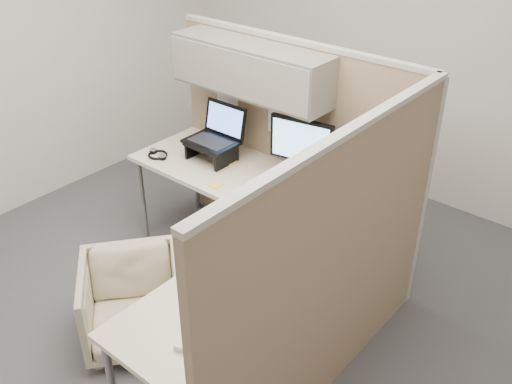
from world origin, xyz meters
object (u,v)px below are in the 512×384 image
Objects in this scene: monitor_left at (301,147)px; keyboard at (281,211)px; desk at (246,224)px; office_chair at (133,299)px.

keyboard is at bearing -80.69° from monitor_left.
desk is 4.29× the size of monitor_left.
keyboard reaches higher than desk.
keyboard is (0.49, 0.84, 0.43)m from office_chair.
desk is 3.23× the size of office_chair.
office_chair is at bearing -116.63° from monitor_left.
desk is 0.23m from keyboard.
monitor_left reaches higher than office_chair.
desk is 0.65m from monitor_left.
desk is at bearing -115.26° from keyboard.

